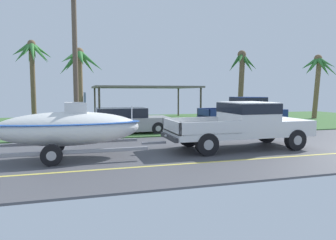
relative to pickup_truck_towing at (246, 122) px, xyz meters
name	(u,v)px	position (x,y,z in m)	size (l,w,h in m)	color
ground	(201,125)	(1.50, 8.28, -1.04)	(36.00, 22.00, 0.11)	#4C4C51
pickup_truck_towing	(246,122)	(0.00, 0.00, 0.00)	(5.79, 2.17, 1.83)	silver
boat_on_trailer	(68,128)	(-6.71, 0.00, -0.01)	(6.03, 2.23, 2.21)	gray
parked_pickup_background	(247,110)	(4.00, 6.71, 0.02)	(5.61, 2.03, 1.90)	navy
parked_sedan_near	(124,121)	(-4.01, 5.55, -0.35)	(4.58, 1.87, 1.38)	#99999E
carport_awning	(144,88)	(-1.26, 13.29, 1.53)	(7.88, 5.82, 2.66)	#4C4238
palm_tree_near_left	(318,70)	(12.34, 10.03, 2.93)	(2.69, 3.70, 5.22)	brown
palm_tree_near_right	(32,58)	(-9.35, 13.18, 3.56)	(2.94, 3.64, 5.86)	brown
palm_tree_mid	(242,69)	(6.73, 12.30, 3.04)	(2.66, 2.77, 5.64)	brown
palm_tree_far_left	(80,66)	(-6.15, 10.57, 2.86)	(2.95, 3.18, 5.12)	brown
utility_pole	(75,60)	(-6.43, 5.03, 2.76)	(0.24, 1.80, 7.27)	brown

